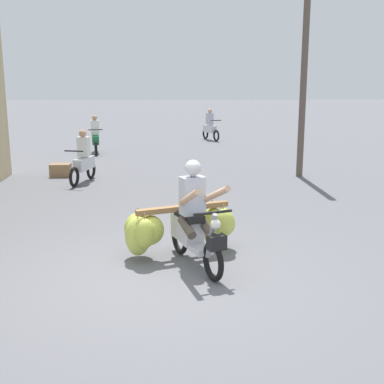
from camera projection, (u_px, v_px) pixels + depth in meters
ground_plane at (167, 277)px, 7.05m from camera, size 120.00×120.00×0.00m
motorbike_main_loaded at (184, 226)px, 7.73m from camera, size 1.84×1.98×1.58m
motorbike_distant_ahead_left at (95, 138)px, 18.71m from camera, size 0.54×1.61×1.40m
motorbike_distant_ahead_right at (210, 127)px, 22.64m from camera, size 0.76×1.54×1.40m
motorbike_distant_far_ahead at (84, 161)px, 13.40m from camera, size 0.62×1.59×1.40m
produce_crate at (61, 170)px, 14.29m from camera, size 0.56×0.40×0.36m
utility_pole at (304, 62)px, 13.66m from camera, size 0.18×0.18×6.27m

